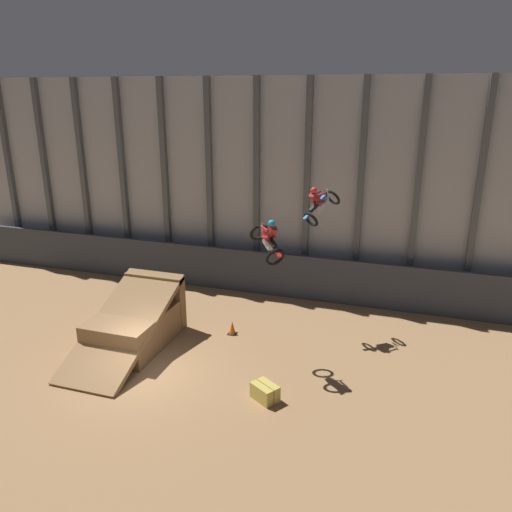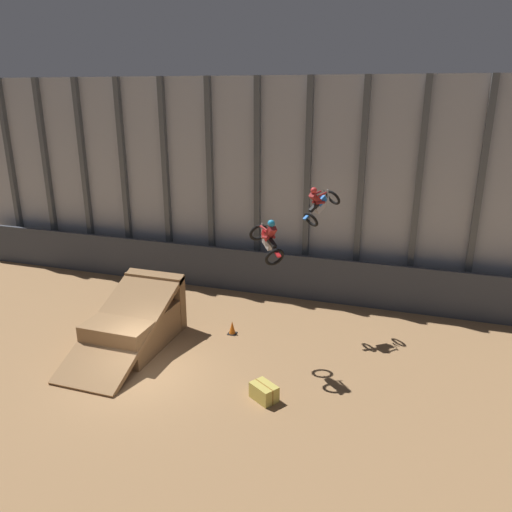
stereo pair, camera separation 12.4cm
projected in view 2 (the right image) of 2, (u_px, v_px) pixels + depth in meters
The scene contains 8 objects.
ground_plane at pixel (143, 374), 18.22m from camera, with size 60.00×60.00×0.00m, color #9E754C.
arena_back_wall at pixel (235, 186), 25.27m from camera, with size 32.00×0.40×10.55m.
lower_barrier at pixel (229, 269), 25.70m from camera, with size 31.36×0.20×2.23m.
dirt_ramp at pixel (137, 322), 20.39m from camera, with size 2.64×5.76×2.55m.
rider_bike_left_air at pixel (268, 240), 17.70m from camera, with size 1.69×1.71×1.68m.
rider_bike_right_air at pixel (320, 204), 20.24m from camera, with size 1.57×1.78×1.70m.
traffic_cone_near_ramp at pixel (232, 328), 21.18m from camera, with size 0.36×0.36×0.58m.
hay_bale_trackside at pixel (264, 392), 16.66m from camera, with size 1.08×0.99×0.57m.
Camera 2 is at (8.94, -13.82, 9.85)m, focal length 35.00 mm.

